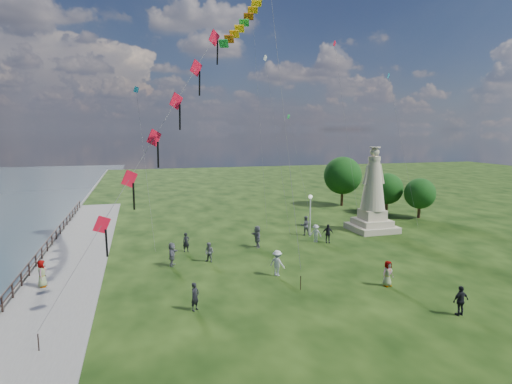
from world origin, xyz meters
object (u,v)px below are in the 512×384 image
object	(u,v)px
person_10	(42,275)
person_7	(305,225)
person_3	(461,301)
person_4	(388,273)
person_0	(195,297)
lamppost	(310,206)
person_5	(172,254)
person_1	(209,252)
statue	(373,200)
person_11	(257,237)
person_6	(186,242)
person_9	(328,234)
person_8	(316,233)
person_2	(277,263)

from	to	relation	value
person_10	person_7	bearing A→B (deg)	-63.43
person_3	person_4	bearing A→B (deg)	-78.11
person_10	person_0	bearing A→B (deg)	-118.87
lamppost	person_3	size ratio (longest dim) A/B	2.39
person_5	person_7	xyz separation A→B (m)	(12.83, 6.08, 0.03)
person_1	person_4	bearing A→B (deg)	4.28
statue	person_5	bearing A→B (deg)	-164.70
person_0	person_10	world-z (taller)	person_10
person_3	person_11	world-z (taller)	person_11
statue	person_1	world-z (taller)	statue
person_6	person_7	distance (m)	11.76
lamppost	person_6	size ratio (longest dim) A/B	2.50
statue	person_11	bearing A→B (deg)	-168.66
statue	person_10	world-z (taller)	statue
person_4	person_10	size ratio (longest dim) A/B	0.96
statue	person_4	world-z (taller)	statue
person_0	person_9	xyz separation A→B (m)	(13.05, 11.13, 0.04)
person_4	person_9	size ratio (longest dim) A/B	0.99
person_1	person_6	distance (m)	3.50
person_3	person_6	distance (m)	20.52
person_6	person_8	size ratio (longest dim) A/B	1.01
person_4	person_5	bearing A→B (deg)	136.79
person_2	person_3	xyz separation A→B (m)	(7.49, -8.57, -0.06)
statue	person_10	bearing A→B (deg)	-164.80
person_1	person_3	xyz separation A→B (m)	(11.48, -12.77, 0.07)
person_6	person_11	xyz separation A→B (m)	(5.92, -0.27, 0.15)
person_4	person_11	xyz separation A→B (m)	(-5.59, 10.87, 0.11)
person_7	person_1	bearing A→B (deg)	37.84
person_2	person_6	world-z (taller)	person_2
person_9	person_4	bearing A→B (deg)	-79.50
lamppost	person_7	distance (m)	2.05
person_3	person_2	bearing A→B (deg)	-52.45
person_4	person_9	bearing A→B (deg)	73.62
lamppost	person_0	xyz separation A→B (m)	(-12.40, -13.64, -2.04)
person_0	person_3	bearing A→B (deg)	-61.22
statue	person_0	bearing A→B (deg)	-144.93
lamppost	person_11	size ratio (longest dim) A/B	2.10
person_10	person_8	bearing A→B (deg)	-69.85
person_5	statue	bearing A→B (deg)	-57.40
person_6	statue	bearing A→B (deg)	-5.50
lamppost	person_6	distance (m)	11.99
person_7	person_9	world-z (taller)	person_7
person_4	person_7	size ratio (longest dim) A/B	0.91
person_10	person_6	bearing A→B (deg)	-54.26
person_8	person_10	bearing A→B (deg)	-126.33
person_0	person_9	size ratio (longest dim) A/B	0.95
person_4	person_10	distance (m)	21.74
person_9	person_8	bearing A→B (deg)	164.62
statue	person_7	size ratio (longest dim) A/B	4.54
person_3	person_5	xyz separation A→B (m)	(-14.23, 12.61, 0.05)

